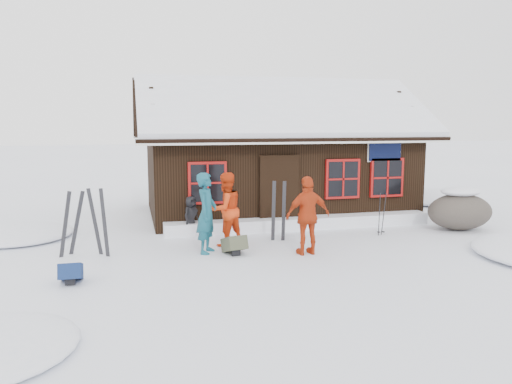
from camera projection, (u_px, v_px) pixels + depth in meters
ground at (272, 252)px, 11.46m from camera, size 120.00×120.00×0.00m
mountain_hut at (274, 165)px, 16.38m from camera, size 8.90×6.09×4.42m
snow_drift at (301, 223)px, 13.95m from camera, size 7.60×0.60×0.35m
snow_mounds at (311, 231)px, 13.64m from camera, size 20.60×13.20×0.48m
skier_teal at (207, 213)px, 11.28m from camera, size 0.69×0.80×1.84m
skier_orange_left at (226, 209)px, 11.96m from camera, size 1.07×0.97×1.78m
skier_orange_right at (308, 216)px, 11.15m from camera, size 1.07×0.52×1.77m
skier_crouched at (191, 216)px, 13.11m from camera, size 0.60×0.59×1.04m
boulder at (460, 210)px, 13.81m from camera, size 1.82×1.36×1.07m
ski_pair_left at (71, 224)px, 11.13m from camera, size 0.59×0.29×1.50m
ski_pair_mid at (100, 223)px, 11.12m from camera, size 0.46×0.33×1.56m
ski_pair_right at (279, 212)px, 12.50m from camera, size 0.36×0.15×1.56m
ski_poles at (382, 215)px, 13.13m from camera, size 0.21×0.10×1.17m
backpack_blue at (71, 275)px, 9.23m from camera, size 0.40×0.53×0.29m
backpack_olive at (234, 247)px, 11.26m from camera, size 0.53×0.64×0.31m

